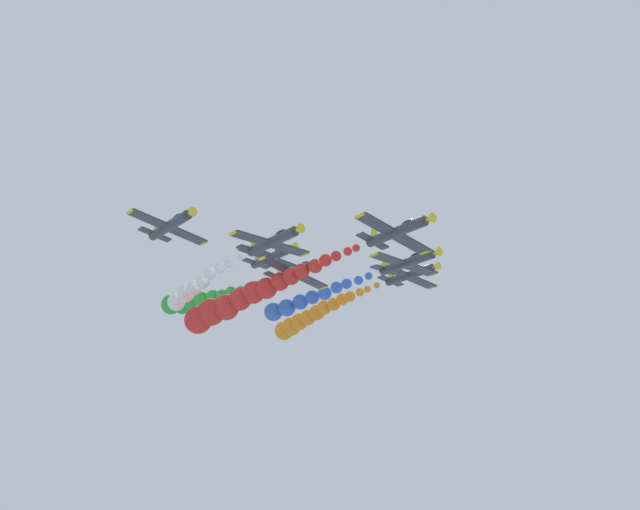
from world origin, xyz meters
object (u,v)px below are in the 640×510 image
object	(u,v)px
airplane_trailing	(170,225)
airplane_high_slot	(272,257)
airplane_left_inner	(408,262)
airplane_right_inner	(273,241)
airplane_right_outer	(410,275)
airplane_lead	(397,231)
airplane_left_outer	(296,271)

from	to	relation	value
airplane_trailing	airplane_high_slot	bearing A→B (deg)	-156.02
airplane_left_inner	airplane_right_inner	size ratio (longest dim) A/B	1.00
airplane_right_outer	airplane_high_slot	bearing A→B (deg)	-24.51
airplane_right_inner	airplane_trailing	size ratio (longest dim) A/B	1.00
airplane_right_inner	airplane_right_outer	distance (m)	28.02
airplane_right_outer	airplane_high_slot	size ratio (longest dim) A/B	1.00
airplane_trailing	airplane_right_inner	bearing A→B (deg)	138.43
airplane_lead	airplane_right_outer	world-z (taller)	airplane_right_outer
airplane_right_inner	airplane_right_outer	world-z (taller)	airplane_right_outer
airplane_lead	airplane_left_outer	world-z (taller)	airplane_lead
airplane_lead	airplane_high_slot	size ratio (longest dim) A/B	1.00
airplane_lead	airplane_left_outer	xyz separation A→B (m)	(0.83, -18.04, -0.37)
airplane_lead	airplane_right_inner	distance (m)	13.53
airplane_left_outer	airplane_trailing	world-z (taller)	airplane_trailing
airplane_left_inner	airplane_right_outer	xyz separation A→B (m)	(-9.02, -9.75, 2.09)
airplane_trailing	airplane_left_outer	bearing A→B (deg)	-178.10
airplane_left_inner	airplane_left_outer	size ratio (longest dim) A/B	1.00
airplane_left_inner	airplane_trailing	size ratio (longest dim) A/B	1.00
airplane_high_slot	airplane_right_inner	bearing A→B (deg)	58.46
airplane_right_outer	airplane_high_slot	xyz separation A→B (m)	(17.05, -7.77, 1.52)
airplane_right_inner	airplane_high_slot	size ratio (longest dim) A/B	1.00
airplane_right_inner	airplane_left_outer	size ratio (longest dim) A/B	1.00
airplane_left_inner	airplane_right_outer	bearing A→B (deg)	-132.76
airplane_left_outer	airplane_right_inner	bearing A→B (deg)	44.10
airplane_left_inner	airplane_left_outer	xyz separation A→B (m)	(9.24, -9.94, -0.29)
airplane_left_inner	airplane_trailing	bearing A→B (deg)	-19.58
airplane_right_inner	airplane_left_outer	bearing A→B (deg)	-135.90
airplane_trailing	airplane_high_slot	world-z (taller)	airplane_high_slot
airplane_right_outer	airplane_trailing	bearing A→B (deg)	0.62
airplane_right_inner	airplane_left_outer	distance (m)	11.81
airplane_left_outer	airplane_high_slot	bearing A→B (deg)	-99.11
airplane_lead	airplane_left_outer	size ratio (longest dim) A/B	1.00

